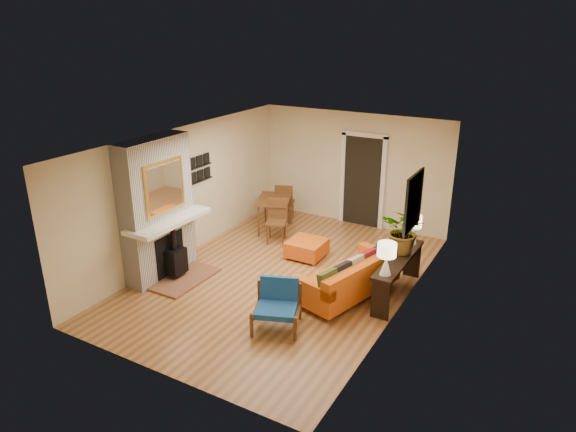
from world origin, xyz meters
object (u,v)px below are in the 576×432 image
Objects in this scene: dining_table at (277,205)px; houseplant at (405,231)px; ottoman at (307,248)px; blue_chair at (278,302)px; sofa at (351,278)px; console_table at (398,266)px; lamp_near at (387,255)px; lamp_far at (413,226)px.

dining_table is 3.60m from houseplant.
ottoman is 2.54m from blue_chair.
dining_table is (-1.24, 0.94, 0.41)m from ottoman.
sofa is 1.16× the size of console_table.
sofa is 1.04m from lamp_near.
blue_chair is at bearing -59.31° from dining_table.
houseplant is at bearing 43.23° from sofa.
houseplant is at bearing 92.41° from console_table.
ottoman is at bearing 169.61° from houseplant.
houseplant reaches higher than blue_chair.
lamp_far reaches higher than sofa.
ottoman is at bearing 163.48° from console_table.
lamp_near is at bearing -34.22° from dining_table.
lamp_near reaches higher than console_table.
ottoman is 2.21m from console_table.
lamp_near is (2.08, -1.32, 0.86)m from ottoman.
blue_chair is at bearing -126.56° from console_table.
blue_chair is 3.90m from dining_table.
console_table is at bearing 90.00° from lamp_near.
ottoman is 2.61m from lamp_near.
sofa is at bearing -36.02° from ottoman.
houseplant reaches higher than ottoman.
sofa is at bearing -149.88° from console_table.
lamp_near is (0.00, -0.70, 0.49)m from console_table.
lamp_far reaches higher than console_table.
lamp_far reaches higher than blue_chair.
lamp_near reaches higher than sofa.
lamp_near is at bearing -32.39° from ottoman.
houseplant is (2.07, -0.38, 0.93)m from ottoman.
blue_chair is 2.90m from lamp_far.
lamp_near is at bearing -89.39° from houseplant.
houseplant is (-0.01, -0.45, 0.07)m from lamp_far.
ottoman is 1.60m from dining_table.
houseplant reaches higher than lamp_near.
lamp_far is at bearing 88.73° from houseplant.
dining_table is 3.67m from console_table.
dining_table reaches higher than sofa.
ottoman is at bearing -37.12° from dining_table.
dining_table is at bearing 154.92° from console_table.
ottoman is 0.39× the size of console_table.
console_table is at bearing 53.44° from blue_chair.
sofa is 1.22m from houseplant.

